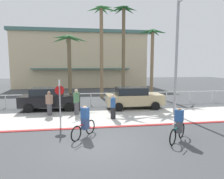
{
  "coord_description": "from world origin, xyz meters",
  "views": [
    {
      "loc": [
        -0.62,
        -8.01,
        3.28
      ],
      "look_at": [
        1.46,
        6.0,
        1.62
      ],
      "focal_mm": 31.09,
      "sensor_mm": 36.0,
      "label": 1
    }
  ],
  "objects_px": {
    "car_tan_2": "(134,98)",
    "cyclist_teal_1": "(178,125)",
    "palm_tree_1": "(69,51)",
    "pedestrian_0": "(77,103)",
    "streetlight_curb": "(178,51)",
    "stop_sign_bike_lane": "(60,96)",
    "car_black_1": "(50,99)",
    "palm_tree_4": "(152,46)",
    "pedestrian_2": "(49,104)",
    "palm_tree_3": "(124,29)",
    "cyclist_red_0": "(84,122)",
    "palm_tree_2": "(102,34)",
    "pedestrian_1": "(113,108)"
  },
  "relations": [
    {
      "from": "car_tan_2",
      "to": "pedestrian_0",
      "type": "relative_size",
      "value": 2.45
    },
    {
      "from": "streetlight_curb",
      "to": "cyclist_teal_1",
      "type": "relative_size",
      "value": 5.0
    },
    {
      "from": "car_tan_2",
      "to": "cyclist_teal_1",
      "type": "relative_size",
      "value": 2.93
    },
    {
      "from": "pedestrian_1",
      "to": "car_black_1",
      "type": "bearing_deg",
      "value": 142.86
    },
    {
      "from": "palm_tree_1",
      "to": "cyclist_teal_1",
      "type": "distance_m",
      "value": 13.2
    },
    {
      "from": "car_tan_2",
      "to": "pedestrian_0",
      "type": "distance_m",
      "value": 4.61
    },
    {
      "from": "streetlight_curb",
      "to": "palm_tree_1",
      "type": "xyz_separation_m",
      "value": [
        -7.42,
        7.18,
        0.53
      ]
    },
    {
      "from": "streetlight_curb",
      "to": "cyclist_red_0",
      "type": "relative_size",
      "value": 5.0
    },
    {
      "from": "palm_tree_2",
      "to": "cyclist_teal_1",
      "type": "relative_size",
      "value": 6.3
    },
    {
      "from": "streetlight_curb",
      "to": "stop_sign_bike_lane",
      "type": "bearing_deg",
      "value": -172.84
    },
    {
      "from": "cyclist_red_0",
      "to": "pedestrian_0",
      "type": "distance_m",
      "value": 4.35
    },
    {
      "from": "pedestrian_0",
      "to": "pedestrian_2",
      "type": "height_order",
      "value": "pedestrian_0"
    },
    {
      "from": "palm_tree_4",
      "to": "car_tan_2",
      "type": "bearing_deg",
      "value": -121.16
    },
    {
      "from": "stop_sign_bike_lane",
      "to": "pedestrian_1",
      "type": "distance_m",
      "value": 3.38
    },
    {
      "from": "car_black_1",
      "to": "pedestrian_2",
      "type": "bearing_deg",
      "value": -82.14
    },
    {
      "from": "cyclist_teal_1",
      "to": "pedestrian_2",
      "type": "height_order",
      "value": "pedestrian_2"
    },
    {
      "from": "car_tan_2",
      "to": "palm_tree_4",
      "type": "bearing_deg",
      "value": 58.84
    },
    {
      "from": "cyclist_teal_1",
      "to": "pedestrian_2",
      "type": "relative_size",
      "value": 0.91
    },
    {
      "from": "palm_tree_1",
      "to": "cyclist_teal_1",
      "type": "xyz_separation_m",
      "value": [
        5.45,
        -11.29,
        -4.11
      ]
    },
    {
      "from": "palm_tree_3",
      "to": "car_tan_2",
      "type": "bearing_deg",
      "value": -93.88
    },
    {
      "from": "stop_sign_bike_lane",
      "to": "streetlight_curb",
      "type": "bearing_deg",
      "value": 7.16
    },
    {
      "from": "car_tan_2",
      "to": "cyclist_teal_1",
      "type": "xyz_separation_m",
      "value": [
        0.25,
        -6.83,
        -0.18
      ]
    },
    {
      "from": "palm_tree_1",
      "to": "palm_tree_4",
      "type": "relative_size",
      "value": 0.85
    },
    {
      "from": "palm_tree_4",
      "to": "cyclist_red_0",
      "type": "height_order",
      "value": "palm_tree_4"
    },
    {
      "from": "palm_tree_1",
      "to": "palm_tree_4",
      "type": "bearing_deg",
      "value": 10.08
    },
    {
      "from": "palm_tree_3",
      "to": "cyclist_red_0",
      "type": "relative_size",
      "value": 6.42
    },
    {
      "from": "palm_tree_2",
      "to": "palm_tree_4",
      "type": "height_order",
      "value": "palm_tree_2"
    },
    {
      "from": "cyclist_red_0",
      "to": "pedestrian_1",
      "type": "bearing_deg",
      "value": 57.89
    },
    {
      "from": "pedestrian_2",
      "to": "palm_tree_2",
      "type": "bearing_deg",
      "value": 58.61
    },
    {
      "from": "palm_tree_1",
      "to": "cyclist_teal_1",
      "type": "bearing_deg",
      "value": -64.24
    },
    {
      "from": "car_tan_2",
      "to": "cyclist_red_0",
      "type": "distance_m",
      "value": 6.92
    },
    {
      "from": "car_tan_2",
      "to": "cyclist_red_0",
      "type": "height_order",
      "value": "car_tan_2"
    },
    {
      "from": "cyclist_teal_1",
      "to": "pedestrian_0",
      "type": "height_order",
      "value": "pedestrian_0"
    },
    {
      "from": "palm_tree_1",
      "to": "pedestrian_0",
      "type": "height_order",
      "value": "palm_tree_1"
    },
    {
      "from": "palm_tree_1",
      "to": "car_black_1",
      "type": "height_order",
      "value": "palm_tree_1"
    },
    {
      "from": "streetlight_curb",
      "to": "palm_tree_3",
      "type": "bearing_deg",
      "value": 101.79
    },
    {
      "from": "palm_tree_1",
      "to": "car_tan_2",
      "type": "bearing_deg",
      "value": -40.69
    },
    {
      "from": "car_black_1",
      "to": "cyclist_red_0",
      "type": "relative_size",
      "value": 2.93
    },
    {
      "from": "palm_tree_2",
      "to": "palm_tree_3",
      "type": "relative_size",
      "value": 0.98
    },
    {
      "from": "pedestrian_1",
      "to": "cyclist_teal_1",
      "type": "bearing_deg",
      "value": -59.66
    },
    {
      "from": "palm_tree_1",
      "to": "pedestrian_2",
      "type": "height_order",
      "value": "palm_tree_1"
    },
    {
      "from": "car_black_1",
      "to": "cyclist_red_0",
      "type": "distance_m",
      "value": 6.7
    },
    {
      "from": "palm_tree_4",
      "to": "pedestrian_2",
      "type": "relative_size",
      "value": 4.45
    },
    {
      "from": "palm_tree_2",
      "to": "pedestrian_1",
      "type": "relative_size",
      "value": 5.99
    },
    {
      "from": "streetlight_curb",
      "to": "cyclist_red_0",
      "type": "height_order",
      "value": "streetlight_curb"
    },
    {
      "from": "stop_sign_bike_lane",
      "to": "pedestrian_1",
      "type": "xyz_separation_m",
      "value": [
        3.15,
        0.79,
        -0.96
      ]
    },
    {
      "from": "stop_sign_bike_lane",
      "to": "cyclist_teal_1",
      "type": "distance_m",
      "value": 6.41
    },
    {
      "from": "cyclist_red_0",
      "to": "pedestrian_0",
      "type": "height_order",
      "value": "pedestrian_0"
    },
    {
      "from": "palm_tree_4",
      "to": "pedestrian_1",
      "type": "height_order",
      "value": "palm_tree_4"
    },
    {
      "from": "palm_tree_4",
      "to": "cyclist_red_0",
      "type": "xyz_separation_m",
      "value": [
        -7.53,
        -11.77,
        -4.88
      ]
    }
  ]
}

